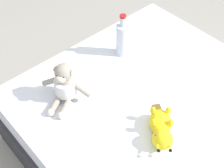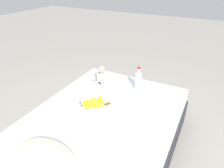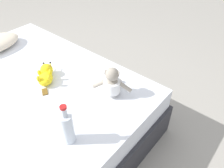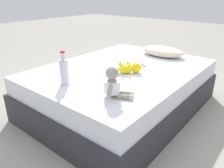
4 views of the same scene
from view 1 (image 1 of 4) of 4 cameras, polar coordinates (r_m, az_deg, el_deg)
The scene contains 4 objects.
bed at distance 1.81m, azimuth 13.30°, elevation -12.05°, with size 1.40×1.88×0.46m.
plush_monkey at distance 1.63m, azimuth -8.77°, elevation -0.32°, with size 0.25×0.26×0.24m.
plush_yellow_creature at distance 1.52m, azimuth 9.16°, elevation -8.26°, with size 0.26×0.28×0.10m.
glass_bottle at distance 1.87m, azimuth 1.91°, elevation 8.36°, with size 0.07×0.07×0.29m.
Camera 1 is at (0.90, 0.39, 1.75)m, focal length 49.16 mm.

